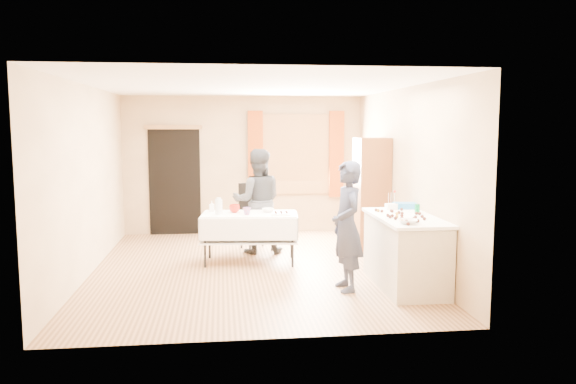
{
  "coord_description": "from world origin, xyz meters",
  "views": [
    {
      "loc": [
        -0.42,
        -7.94,
        2.05
      ],
      "look_at": [
        0.52,
        0.0,
        1.1
      ],
      "focal_mm": 35.0,
      "sensor_mm": 36.0,
      "label": 1
    }
  ],
  "objects": [
    {
      "name": "wall_right",
      "position": [
        2.26,
        0.0,
        1.3
      ],
      "size": [
        0.02,
        5.5,
        2.6
      ],
      "primitive_type": "cube",
      "color": "tan",
      "rests_on": "floor"
    },
    {
      "name": "woman",
      "position": [
        0.15,
        0.98,
        0.84
      ],
      "size": [
        0.87,
        0.7,
        1.68
      ],
      "primitive_type": "imported",
      "rotation": [
        0.0,
        0.0,
        3.1
      ],
      "color": "black",
      "rests_on": "floor"
    },
    {
      "name": "foam_block",
      "position": [
        1.87,
        -0.6,
        0.95
      ],
      "size": [
        0.16,
        0.12,
        0.08
      ],
      "primitive_type": "cube",
      "rotation": [
        0.0,
        0.0,
        0.12
      ],
      "color": "white",
      "rests_on": "counter"
    },
    {
      "name": "wall_front",
      "position": [
        0.0,
        -2.76,
        1.3
      ],
      "size": [
        4.5,
        0.02,
        2.6
      ],
      "primitive_type": "cube",
      "color": "tan",
      "rests_on": "floor"
    },
    {
      "name": "counter",
      "position": [
        1.89,
        -1.16,
        0.45
      ],
      "size": [
        0.75,
        1.58,
        0.91
      ],
      "color": "#BDB39E",
      "rests_on": "floor"
    },
    {
      "name": "ceiling",
      "position": [
        0.0,
        0.0,
        2.61
      ],
      "size": [
        4.5,
        5.5,
        0.02
      ],
      "primitive_type": "cube",
      "color": "white",
      "rests_on": "floor"
    },
    {
      "name": "party_table",
      "position": [
        -0.02,
        0.32,
        0.45
      ],
      "size": [
        1.49,
        0.87,
        0.75
      ],
      "rotation": [
        0.0,
        0.0,
        -0.1
      ],
      "color": "black",
      "rests_on": "floor"
    },
    {
      "name": "pitcher",
      "position": [
        -0.47,
        0.29,
        0.86
      ],
      "size": [
        0.14,
        0.14,
        0.22
      ],
      "primitive_type": "cylinder",
      "rotation": [
        0.0,
        0.0,
        -0.38
      ],
      "color": "silver",
      "rests_on": "party_table"
    },
    {
      "name": "bottle",
      "position": [
        -0.58,
        0.56,
        0.83
      ],
      "size": [
        0.08,
        0.08,
        0.16
      ],
      "primitive_type": "imported",
      "rotation": [
        0.0,
        0.0,
        0.04
      ],
      "color": "white",
      "rests_on": "party_table"
    },
    {
      "name": "wall_back",
      "position": [
        0.0,
        2.76,
        1.3
      ],
      "size": [
        4.5,
        0.02,
        2.6
      ],
      "primitive_type": "cube",
      "color": "tan",
      "rests_on": "floor"
    },
    {
      "name": "cup_rainbow",
      "position": [
        -0.06,
        0.18,
        0.8
      ],
      "size": [
        0.13,
        0.13,
        0.11
      ],
      "primitive_type": "imported",
      "rotation": [
        0.0,
        0.0,
        0.07
      ],
      "color": "red",
      "rests_on": "party_table"
    },
    {
      "name": "blue_basket",
      "position": [
        2.09,
        -0.53,
        0.95
      ],
      "size": [
        0.31,
        0.22,
        0.08
      ],
      "primitive_type": "cube",
      "rotation": [
        0.0,
        0.0,
        -0.05
      ],
      "color": "#2678C0",
      "rests_on": "counter"
    },
    {
      "name": "cake_balls",
      "position": [
        1.8,
        -1.29,
        0.93
      ],
      "size": [
        0.51,
        1.15,
        0.04
      ],
      "color": "#3F2314",
      "rests_on": "counter"
    },
    {
      "name": "mixing_bowl",
      "position": [
        1.73,
        -1.71,
        0.94
      ],
      "size": [
        0.3,
        0.3,
        0.05
      ],
      "primitive_type": "imported",
      "rotation": [
        0.0,
        0.0,
        -0.19
      ],
      "color": "white",
      "rests_on": "counter"
    },
    {
      "name": "doorway",
      "position": [
        -1.3,
        2.73,
        1.0
      ],
      "size": [
        0.95,
        0.04,
        2.0
      ],
      "primitive_type": "cube",
      "color": "black",
      "rests_on": "floor"
    },
    {
      "name": "floor",
      "position": [
        0.0,
        0.0,
        -0.01
      ],
      "size": [
        4.5,
        5.5,
        0.02
      ],
      "primitive_type": "cube",
      "color": "#9E7047",
      "rests_on": "ground"
    },
    {
      "name": "wall_left",
      "position": [
        -2.26,
        0.0,
        1.3
      ],
      "size": [
        0.02,
        5.5,
        2.6
      ],
      "primitive_type": "cube",
      "color": "tan",
      "rests_on": "floor"
    },
    {
      "name": "small_bowl",
      "position": [
        0.27,
        0.42,
        0.78
      ],
      "size": [
        0.24,
        0.24,
        0.06
      ],
      "primitive_type": "imported",
      "rotation": [
        0.0,
        0.0,
        0.18
      ],
      "color": "white",
      "rests_on": "party_table"
    },
    {
      "name": "girl",
      "position": [
        1.11,
        -1.23,
        0.81
      ],
      "size": [
        0.67,
        0.51,
        1.62
      ],
      "primitive_type": "imported",
      "rotation": [
        0.0,
        0.0,
        -1.47
      ],
      "color": "#252A41",
      "rests_on": "floor"
    },
    {
      "name": "soda_can",
      "position": [
        2.1,
        -0.97,
        0.97
      ],
      "size": [
        0.07,
        0.07,
        0.12
      ],
      "primitive_type": "cylinder",
      "rotation": [
        0.0,
        0.0,
        -0.12
      ],
      "color": "#0C8844",
      "rests_on": "counter"
    },
    {
      "name": "door_lintel",
      "position": [
        -1.3,
        2.7,
        2.02
      ],
      "size": [
        1.05,
        0.06,
        0.08
      ],
      "primitive_type": "cube",
      "color": "olive",
      "rests_on": "wall_back"
    },
    {
      "name": "pastry_tray",
      "position": [
        0.44,
        0.14,
        0.76
      ],
      "size": [
        0.3,
        0.23,
        0.02
      ],
      "primitive_type": "cube",
      "rotation": [
        0.0,
        0.0,
        -0.12
      ],
      "color": "white",
      "rests_on": "party_table"
    },
    {
      "name": "cup_red",
      "position": [
        -0.24,
        0.42,
        0.81
      ],
      "size": [
        0.2,
        0.2,
        0.12
      ],
      "primitive_type": "imported",
      "rotation": [
        0.0,
        0.0,
        -0.15
      ],
      "color": "#B0190C",
      "rests_on": "party_table"
    },
    {
      "name": "curtain_right",
      "position": [
        1.78,
        2.67,
        1.5
      ],
      "size": [
        0.28,
        0.06,
        1.65
      ],
      "primitive_type": "cube",
      "color": "#993D10",
      "rests_on": "wall_back"
    },
    {
      "name": "window_pane",
      "position": [
        1.0,
        2.71,
        1.5
      ],
      "size": [
        1.2,
        0.02,
        1.4
      ],
      "primitive_type": "cube",
      "color": "white",
      "rests_on": "wall_back"
    },
    {
      "name": "chair",
      "position": [
        0.13,
        1.23,
        0.33
      ],
      "size": [
        0.57,
        0.57,
        1.1
      ],
      "rotation": [
        0.0,
        0.0,
        0.33
      ],
      "color": "black",
      "rests_on": "floor"
    },
    {
      "name": "cabinet",
      "position": [
        1.99,
        0.88,
        0.93
      ],
      "size": [
        0.5,
        0.6,
        1.85
      ],
      "primitive_type": "cube",
      "color": "brown",
      "rests_on": "floor"
    },
    {
      "name": "curtain_left",
      "position": [
        0.22,
        2.67,
        1.5
      ],
      "size": [
        0.28,
        0.06,
        1.65
      ],
      "primitive_type": "cube",
      "color": "#993D10",
      "rests_on": "wall_back"
    },
    {
      "name": "window_frame",
      "position": [
        1.0,
        2.72,
        1.5
      ],
      "size": [
        1.32,
        0.06,
        1.52
      ],
      "primitive_type": "cube",
      "color": "olive",
      "rests_on": "wall_back"
    }
  ]
}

